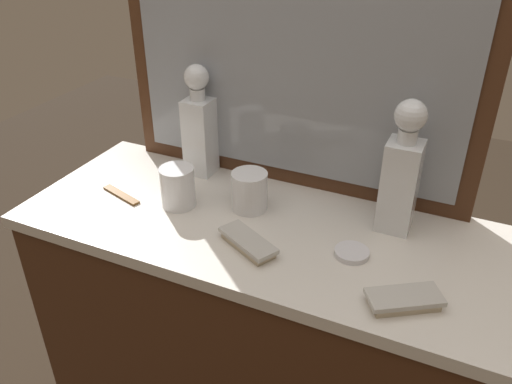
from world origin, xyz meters
name	(u,v)px	position (x,y,z in m)	size (l,w,h in m)	color
dresser	(256,363)	(0.00, 0.00, 0.47)	(1.10, 0.46, 0.93)	#472816
dresser_mirror	(295,51)	(0.00, 0.21, 1.27)	(0.89, 0.03, 0.68)	#472816
crystal_decanter_far_left	(401,179)	(0.29, 0.11, 1.06)	(0.07, 0.07, 0.30)	white
crystal_decanter_rear	(200,131)	(-0.24, 0.16, 1.05)	(0.07, 0.07, 0.29)	white
crystal_tumbler_far_right	(178,188)	(-0.20, -0.01, 0.98)	(0.08, 0.08, 0.10)	white
crystal_tumbler_right	(250,192)	(-0.04, 0.05, 0.98)	(0.09, 0.09, 0.09)	white
silver_brush_center	(248,243)	(0.03, -0.10, 0.95)	(0.15, 0.11, 0.02)	#B7A88C
silver_brush_front	(404,300)	(0.36, -0.13, 0.95)	(0.15, 0.12, 0.02)	#B7A88C
porcelain_dish	(352,253)	(0.23, -0.03, 0.94)	(0.07, 0.07, 0.01)	silver
tortoiseshell_comb	(121,195)	(-0.35, -0.03, 0.94)	(0.13, 0.06, 0.01)	brown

